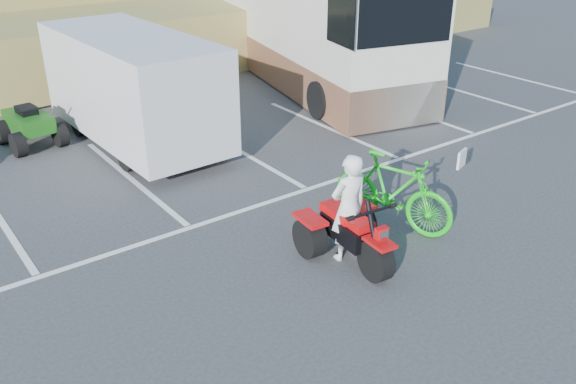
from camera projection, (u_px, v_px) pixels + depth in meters
ground at (265, 290)px, 9.31m from camera, size 100.00×100.00×0.00m
parking_stripes at (189, 184)px, 12.71m from camera, size 28.00×5.16×0.01m
red_trike_atv at (352, 261)px, 10.05m from camera, size 1.50×1.90×1.16m
rider at (349, 208)px, 9.76m from camera, size 0.71×0.50×1.84m
green_dirt_bike at (393, 191)px, 10.81m from camera, size 1.35×2.40×1.39m
cargo_trailer at (133, 86)px, 14.25m from camera, size 2.42×5.64×2.60m
rv_motorhome at (304, 23)px, 19.45m from camera, size 5.30×11.65×4.06m
quad_atv_green at (33, 144)px, 14.73m from camera, size 1.36×1.74×1.07m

